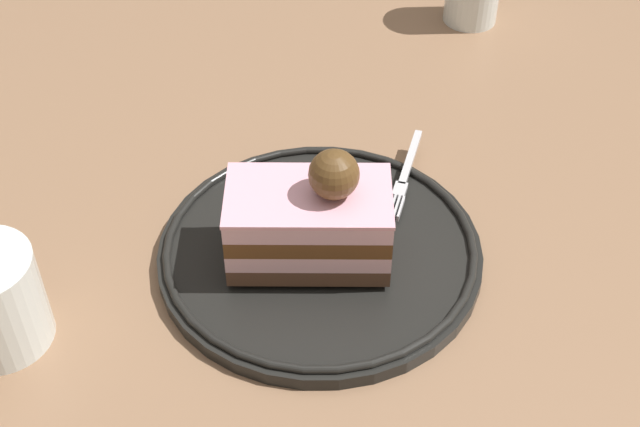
% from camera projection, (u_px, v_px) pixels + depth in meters
% --- Properties ---
extents(ground_plane, '(2.40, 2.40, 0.00)m').
position_uv_depth(ground_plane, '(290.00, 240.00, 0.68)').
color(ground_plane, '#8C684C').
extents(dessert_plate, '(0.24, 0.24, 0.02)m').
position_uv_depth(dessert_plate, '(320.00, 251.00, 0.66)').
color(dessert_plate, black).
rests_on(dessert_plate, ground_plane).
extents(cake_slice, '(0.13, 0.10, 0.09)m').
position_uv_depth(cake_slice, '(311.00, 220.00, 0.62)').
color(cake_slice, brown).
rests_on(cake_slice, dessert_plate).
extents(fork, '(0.07, 0.10, 0.00)m').
position_uv_depth(fork, '(405.00, 176.00, 0.70)').
color(fork, silver).
rests_on(fork, dessert_plate).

